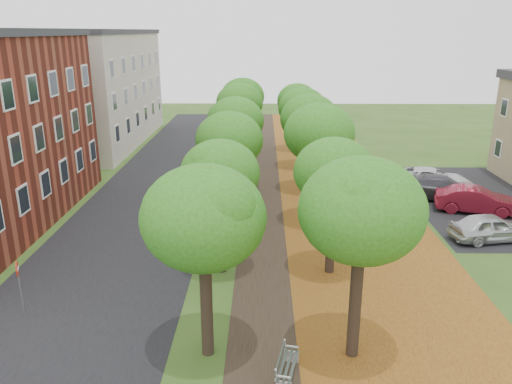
{
  "coord_description": "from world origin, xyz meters",
  "views": [
    {
      "loc": [
        -0.39,
        -14.2,
        10.28
      ],
      "look_at": [
        -0.74,
        9.79,
        2.5
      ],
      "focal_mm": 35.0,
      "sensor_mm": 36.0,
      "label": 1
    }
  ],
  "objects_px": {
    "car_silver": "(491,227)",
    "car_grey": "(442,188)",
    "street_sign": "(18,276)",
    "car_white": "(432,179)",
    "car_red": "(476,200)",
    "bench": "(286,365)"
  },
  "relations": [
    {
      "from": "car_grey",
      "to": "car_white",
      "type": "bearing_deg",
      "value": 15.1
    },
    {
      "from": "street_sign",
      "to": "car_silver",
      "type": "distance_m",
      "value": 22.01
    },
    {
      "from": "car_red",
      "to": "car_white",
      "type": "xyz_separation_m",
      "value": [
        -1.22,
        4.4,
        -0.03
      ]
    },
    {
      "from": "car_silver",
      "to": "car_grey",
      "type": "bearing_deg",
      "value": -7.18
    },
    {
      "from": "car_grey",
      "to": "bench",
      "type": "bearing_deg",
      "value": 163.58
    },
    {
      "from": "bench",
      "to": "car_red",
      "type": "bearing_deg",
      "value": -26.05
    },
    {
      "from": "car_silver",
      "to": "car_red",
      "type": "height_order",
      "value": "car_red"
    },
    {
      "from": "car_red",
      "to": "car_grey",
      "type": "distance_m",
      "value": 2.7
    },
    {
      "from": "street_sign",
      "to": "car_silver",
      "type": "relative_size",
      "value": 0.53
    },
    {
      "from": "car_red",
      "to": "car_silver",
      "type": "bearing_deg",
      "value": -176.97
    },
    {
      "from": "street_sign",
      "to": "car_white",
      "type": "xyz_separation_m",
      "value": [
        20.45,
        15.88,
        -0.88
      ]
    },
    {
      "from": "car_white",
      "to": "street_sign",
      "type": "bearing_deg",
      "value": 144.38
    },
    {
      "from": "car_silver",
      "to": "car_grey",
      "type": "relative_size",
      "value": 0.8
    },
    {
      "from": "bench",
      "to": "car_grey",
      "type": "xyz_separation_m",
      "value": [
        10.65,
        17.36,
        0.35
      ]
    },
    {
      "from": "car_silver",
      "to": "car_white",
      "type": "relative_size",
      "value": 0.79
    },
    {
      "from": "street_sign",
      "to": "car_silver",
      "type": "xyz_separation_m",
      "value": [
        20.74,
        7.32,
        -0.9
      ]
    },
    {
      "from": "bench",
      "to": "street_sign",
      "type": "distance_m",
      "value": 10.46
    },
    {
      "from": "street_sign",
      "to": "car_grey",
      "type": "height_order",
      "value": "street_sign"
    },
    {
      "from": "street_sign",
      "to": "bench",
      "type": "bearing_deg",
      "value": -40.63
    },
    {
      "from": "car_red",
      "to": "car_grey",
      "type": "xyz_separation_m",
      "value": [
        -1.22,
        2.42,
        -0.0
      ]
    },
    {
      "from": "bench",
      "to": "car_silver",
      "type": "relative_size",
      "value": 0.41
    },
    {
      "from": "car_silver",
      "to": "car_grey",
      "type": "height_order",
      "value": "car_grey"
    }
  ]
}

